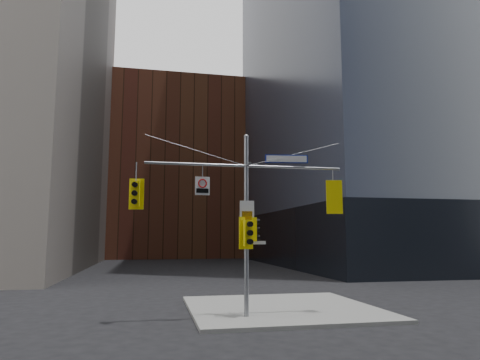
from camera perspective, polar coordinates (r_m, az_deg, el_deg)
name	(u,v)px	position (r m, az deg, el deg)	size (l,w,h in m)	color
ground	(259,332)	(15.31, 2.59, -19.55)	(160.00, 160.00, 0.00)	black
sidewalk_corner	(281,308)	(19.61, 5.53, -16.65)	(8.00, 8.00, 0.15)	gray
podium_ne	(420,238)	(56.27, 22.85, -7.17)	(36.40, 36.40, 6.00)	black
brick_midrise	(176,173)	(73.42, -8.59, 0.98)	(26.00, 20.00, 28.00)	brown
signal_assembly	(246,205)	(16.96, 0.85, -3.39)	(8.00, 0.80, 7.30)	gray
traffic_light_west_arm	(136,194)	(16.63, -13.75, -1.77)	(0.56, 0.50, 1.19)	yellow
traffic_light_east_arm	(333,197)	(18.15, 12.35, -2.28)	(0.66, 0.60, 1.39)	yellow
traffic_light_pole_side	(254,229)	(17.00, 1.91, -6.60)	(0.36, 0.31, 0.94)	yellow
traffic_light_pole_front	(248,233)	(16.66, 1.05, -7.08)	(0.59, 0.54, 1.25)	yellow
street_sign_blade	(286,159)	(17.65, 6.22, 2.82)	(1.76, 0.27, 0.34)	navy
regulatory_sign_arm	(202,185)	(16.73, -5.03, -0.70)	(0.58, 0.10, 0.72)	silver
regulatory_sign_pole	(247,211)	(16.84, 0.94, -4.11)	(0.57, 0.06, 0.75)	silver
street_blade_ew	(258,243)	(17.03, 2.35, -8.35)	(0.67, 0.05, 0.13)	silver
street_blade_ns	(244,247)	(17.37, 0.54, -8.93)	(0.10, 0.72, 0.14)	#145926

